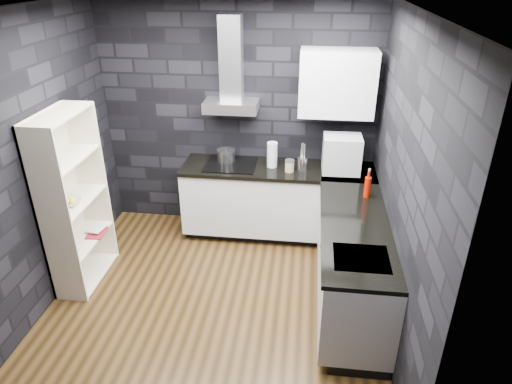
% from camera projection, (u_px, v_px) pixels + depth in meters
% --- Properties ---
extents(ground, '(3.20, 3.20, 0.00)m').
position_uv_depth(ground, '(216.00, 300.00, 4.53)').
color(ground, '#472F15').
extents(ceiling, '(3.20, 3.20, 0.00)m').
position_uv_depth(ceiling, '(201.00, 9.00, 3.31)').
color(ceiling, white).
extents(wall_back, '(3.20, 0.05, 2.70)m').
position_uv_depth(wall_back, '(239.00, 119.00, 5.36)').
color(wall_back, black).
rests_on(wall_back, ground).
extents(wall_front, '(3.20, 0.05, 2.70)m').
position_uv_depth(wall_front, '(146.00, 302.00, 2.48)').
color(wall_front, black).
rests_on(wall_front, ground).
extents(wall_left, '(0.05, 3.20, 2.70)m').
position_uv_depth(wall_left, '(32.00, 168.00, 4.09)').
color(wall_left, black).
rests_on(wall_left, ground).
extents(wall_right, '(0.05, 3.20, 2.70)m').
position_uv_depth(wall_right, '(403.00, 187.00, 3.74)').
color(wall_right, black).
rests_on(wall_right, ground).
extents(toekick_back, '(2.18, 0.50, 0.10)m').
position_uv_depth(toekick_back, '(277.00, 229.00, 5.64)').
color(toekick_back, black).
rests_on(toekick_back, ground).
extents(toekick_right, '(0.50, 1.78, 0.10)m').
position_uv_depth(toekick_right, '(352.00, 300.00, 4.45)').
color(toekick_right, black).
rests_on(toekick_right, ground).
extents(counter_back_cab, '(2.20, 0.60, 0.76)m').
position_uv_depth(counter_back_cab, '(277.00, 200.00, 5.41)').
color(counter_back_cab, silver).
rests_on(counter_back_cab, ground).
extents(counter_right_cab, '(0.60, 1.80, 0.76)m').
position_uv_depth(counter_right_cab, '(352.00, 264.00, 4.26)').
color(counter_right_cab, silver).
rests_on(counter_right_cab, ground).
extents(counter_back_top, '(2.20, 0.62, 0.04)m').
position_uv_depth(counter_back_top, '(278.00, 169.00, 5.22)').
color(counter_back_top, black).
rests_on(counter_back_top, counter_back_cab).
extents(counter_right_top, '(0.62, 1.80, 0.04)m').
position_uv_depth(counter_right_top, '(355.00, 227.00, 4.08)').
color(counter_right_top, black).
rests_on(counter_right_top, counter_right_cab).
extents(counter_corner_top, '(0.62, 0.62, 0.04)m').
position_uv_depth(counter_corner_top, '(349.00, 172.00, 5.14)').
color(counter_corner_top, black).
rests_on(counter_corner_top, counter_right_cab).
extents(hood_body, '(0.60, 0.34, 0.12)m').
position_uv_depth(hood_body, '(231.00, 106.00, 5.09)').
color(hood_body, silver).
rests_on(hood_body, wall_back).
extents(hood_chimney, '(0.24, 0.20, 0.90)m').
position_uv_depth(hood_chimney, '(231.00, 58.00, 4.93)').
color(hood_chimney, silver).
rests_on(hood_chimney, hood_body).
extents(upper_cabinet, '(0.80, 0.35, 0.70)m').
position_uv_depth(upper_cabinet, '(337.00, 83.00, 4.83)').
color(upper_cabinet, white).
rests_on(upper_cabinet, wall_back).
extents(cooktop, '(0.58, 0.50, 0.01)m').
position_uv_depth(cooktop, '(231.00, 164.00, 5.28)').
color(cooktop, black).
rests_on(cooktop, counter_back_top).
extents(sink_rim, '(0.44, 0.40, 0.01)m').
position_uv_depth(sink_rim, '(361.00, 258.00, 3.63)').
color(sink_rim, silver).
rests_on(sink_rim, counter_right_top).
extents(pot, '(0.27, 0.27, 0.12)m').
position_uv_depth(pot, '(226.00, 156.00, 5.33)').
color(pot, silver).
rests_on(pot, cooktop).
extents(glass_vase, '(0.16, 0.16, 0.29)m').
position_uv_depth(glass_vase, '(272.00, 155.00, 5.17)').
color(glass_vase, silver).
rests_on(glass_vase, counter_back_top).
extents(storage_jar, '(0.10, 0.10, 0.12)m').
position_uv_depth(storage_jar, '(290.00, 166.00, 5.09)').
color(storage_jar, tan).
rests_on(storage_jar, counter_back_top).
extents(utensil_crock, '(0.11, 0.11, 0.14)m').
position_uv_depth(utensil_crock, '(302.00, 164.00, 5.12)').
color(utensil_crock, silver).
rests_on(utensil_crock, counter_back_top).
extents(appliance_garage, '(0.41, 0.33, 0.41)m').
position_uv_depth(appliance_garage, '(342.00, 154.00, 4.98)').
color(appliance_garage, '#BBBDC2').
rests_on(appliance_garage, counter_back_top).
extents(red_bottle, '(0.08, 0.08, 0.21)m').
position_uv_depth(red_bottle, '(367.00, 187.00, 4.52)').
color(red_bottle, '#B21301').
rests_on(red_bottle, counter_right_top).
extents(bookshelf, '(0.34, 0.80, 1.80)m').
position_uv_depth(bookshelf, '(74.00, 202.00, 4.47)').
color(bookshelf, '#EBE3C6').
rests_on(bookshelf, ground).
extents(fruit_bowl, '(0.23, 0.23, 0.05)m').
position_uv_depth(fruit_bowl, '(70.00, 202.00, 4.39)').
color(fruit_bowl, silver).
rests_on(fruit_bowl, bookshelf).
extents(book_red, '(0.18, 0.04, 0.24)m').
position_uv_depth(book_red, '(87.00, 224.00, 4.72)').
color(book_red, maroon).
rests_on(book_red, bookshelf).
extents(book_second, '(0.16, 0.04, 0.22)m').
position_uv_depth(book_second, '(89.00, 219.00, 4.78)').
color(book_second, '#B2B2B2').
rests_on(book_second, bookshelf).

